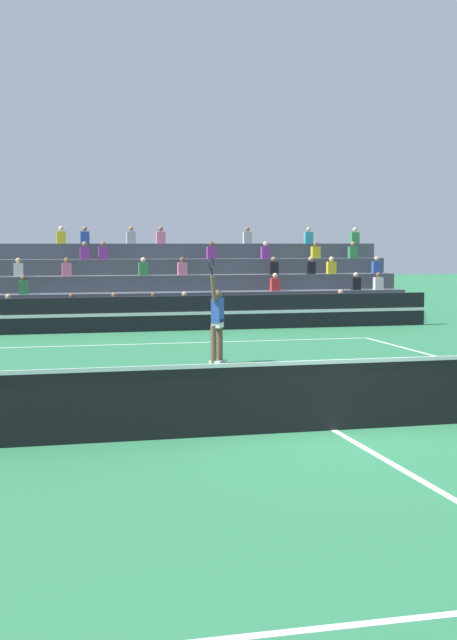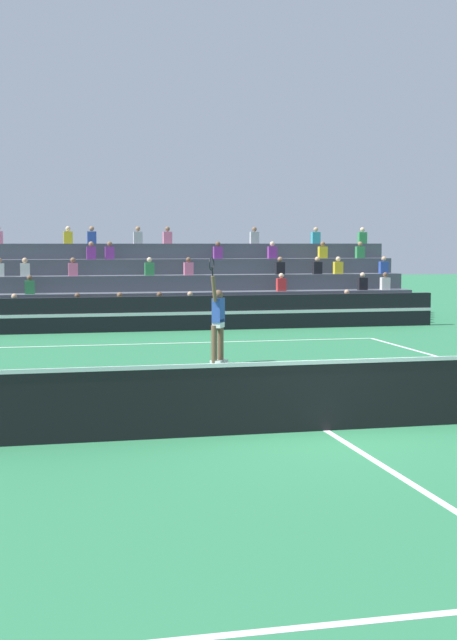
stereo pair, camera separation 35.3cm
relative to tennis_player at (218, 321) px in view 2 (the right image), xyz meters
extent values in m
plane|color=#2D7A4C|center=(0.03, -7.50, -0.99)|extent=(120.00, 120.00, 0.00)
cube|color=white|center=(0.03, 4.40, -0.99)|extent=(11.00, 0.10, 0.01)
cube|color=white|center=(0.03, -1.07, -0.99)|extent=(8.25, 0.10, 0.01)
cube|color=white|center=(0.03, -7.50, -0.99)|extent=(0.10, 12.85, 0.01)
cube|color=black|center=(0.03, -7.50, -0.49)|extent=(11.90, 0.02, 1.00)
cube|color=white|center=(0.03, -7.50, 0.04)|extent=(11.90, 0.04, 0.06)
cube|color=black|center=(0.03, 7.90, -0.44)|extent=(18.00, 0.24, 1.10)
cube|color=white|center=(0.03, 7.77, -0.44)|extent=(18.00, 0.02, 0.10)
cube|color=#4C515B|center=(0.03, 9.18, -0.71)|extent=(18.33, 0.95, 0.55)
cube|color=#B2B2B7|center=(-0.02, 9.01, -0.22)|extent=(0.32, 0.22, 0.44)
sphere|color=brown|center=(-0.02, 9.01, 0.10)|extent=(0.18, 0.18, 0.18)
cube|color=yellow|center=(-1.32, 9.01, -0.22)|extent=(0.32, 0.22, 0.44)
sphere|color=brown|center=(-1.32, 9.01, 0.10)|extent=(0.18, 0.18, 0.18)
cube|color=pink|center=(6.48, 9.01, -0.22)|extent=(0.32, 0.22, 0.44)
sphere|color=tan|center=(6.48, 9.01, 0.10)|extent=(0.18, 0.18, 0.18)
cube|color=black|center=(-2.67, 9.01, -0.22)|extent=(0.32, 0.22, 0.44)
sphere|color=brown|center=(-2.67, 9.01, 0.10)|extent=(0.18, 0.18, 0.18)
cube|color=teal|center=(-4.65, 9.01, -0.22)|extent=(0.32, 0.22, 0.44)
sphere|color=tan|center=(-4.65, 9.01, 0.10)|extent=(0.18, 0.18, 0.18)
cube|color=teal|center=(1.00, 9.01, -0.22)|extent=(0.32, 0.22, 0.44)
sphere|color=tan|center=(1.00, 9.01, 0.10)|extent=(0.18, 0.18, 0.18)
cube|color=#4C515B|center=(0.03, 10.13, -0.44)|extent=(18.33, 0.95, 1.10)
cube|color=black|center=(7.43, 9.96, 0.33)|extent=(0.32, 0.22, 0.44)
sphere|color=beige|center=(7.43, 9.96, 0.65)|extent=(0.18, 0.18, 0.18)
cube|color=silver|center=(8.29, 9.96, 0.33)|extent=(0.32, 0.22, 0.44)
sphere|color=brown|center=(8.29, 9.96, 0.65)|extent=(0.18, 0.18, 0.18)
cube|color=#338C4C|center=(-4.16, 9.96, 0.33)|extent=(0.32, 0.22, 0.44)
sphere|color=brown|center=(-4.16, 9.96, 0.65)|extent=(0.18, 0.18, 0.18)
cube|color=red|center=(4.41, 9.96, 0.33)|extent=(0.32, 0.22, 0.44)
sphere|color=beige|center=(4.41, 9.96, 0.65)|extent=(0.18, 0.18, 0.18)
cube|color=#4C515B|center=(0.03, 11.08, -0.16)|extent=(18.33, 0.95, 1.65)
cube|color=#2D4CA5|center=(8.62, 10.91, 0.88)|extent=(0.32, 0.22, 0.44)
sphere|color=tan|center=(8.62, 10.91, 1.20)|extent=(0.18, 0.18, 0.18)
cube|color=black|center=(4.64, 10.91, 0.88)|extent=(0.32, 0.22, 0.44)
sphere|color=#9E7051|center=(4.64, 10.91, 1.20)|extent=(0.18, 0.18, 0.18)
cube|color=black|center=(6.05, 10.91, 0.88)|extent=(0.32, 0.22, 0.44)
sphere|color=tan|center=(6.05, 10.91, 1.20)|extent=(0.18, 0.18, 0.18)
cube|color=pink|center=(1.30, 10.91, 0.88)|extent=(0.32, 0.22, 0.44)
sphere|color=brown|center=(1.30, 10.91, 1.20)|extent=(0.18, 0.18, 0.18)
cube|color=yellow|center=(6.85, 10.91, 0.88)|extent=(0.32, 0.22, 0.44)
sphere|color=beige|center=(6.85, 10.91, 1.20)|extent=(0.18, 0.18, 0.18)
cube|color=#338C4C|center=(-0.08, 10.91, 0.88)|extent=(0.32, 0.22, 0.44)
sphere|color=beige|center=(-0.08, 10.91, 1.20)|extent=(0.18, 0.18, 0.18)
cube|color=pink|center=(-2.70, 10.91, 0.88)|extent=(0.32, 0.22, 0.44)
sphere|color=brown|center=(-2.70, 10.91, 1.20)|extent=(0.18, 0.18, 0.18)
cube|color=silver|center=(-4.30, 10.91, 0.88)|extent=(0.32, 0.22, 0.44)
sphere|color=tan|center=(-4.30, 10.91, 1.20)|extent=(0.18, 0.18, 0.18)
cube|color=#4C515B|center=(0.03, 12.03, 0.11)|extent=(18.33, 0.95, 2.20)
cube|color=purple|center=(-1.36, 11.86, 1.43)|extent=(0.32, 0.22, 0.44)
sphere|color=brown|center=(-1.36, 11.86, 1.75)|extent=(0.18, 0.18, 0.18)
cube|color=purple|center=(-2.01, 11.86, 1.43)|extent=(0.32, 0.22, 0.44)
sphere|color=#9E7051|center=(-2.01, 11.86, 1.75)|extent=(0.18, 0.18, 0.18)
cube|color=purple|center=(2.56, 11.86, 1.43)|extent=(0.32, 0.22, 0.44)
sphere|color=brown|center=(2.56, 11.86, 1.75)|extent=(0.18, 0.18, 0.18)
cube|color=#338C4C|center=(8.06, 11.86, 1.43)|extent=(0.32, 0.22, 0.44)
sphere|color=#9E7051|center=(8.06, 11.86, 1.75)|extent=(0.18, 0.18, 0.18)
cube|color=yellow|center=(6.57, 11.86, 1.43)|extent=(0.32, 0.22, 0.44)
sphere|color=brown|center=(6.57, 11.86, 1.75)|extent=(0.18, 0.18, 0.18)
cube|color=purple|center=(4.61, 11.86, 1.43)|extent=(0.32, 0.22, 0.44)
sphere|color=beige|center=(4.61, 11.86, 1.75)|extent=(0.18, 0.18, 0.18)
cube|color=#4C515B|center=(0.03, 12.98, 0.39)|extent=(18.33, 0.95, 2.75)
cube|color=teal|center=(6.61, 12.81, 1.98)|extent=(0.32, 0.22, 0.44)
sphere|color=tan|center=(6.61, 12.81, 2.30)|extent=(0.18, 0.18, 0.18)
cube|color=pink|center=(0.86, 12.81, 1.98)|extent=(0.32, 0.22, 0.44)
sphere|color=brown|center=(0.86, 12.81, 2.30)|extent=(0.18, 0.18, 0.18)
cube|color=yellow|center=(-2.76, 12.81, 1.98)|extent=(0.32, 0.22, 0.44)
sphere|color=beige|center=(-2.76, 12.81, 2.30)|extent=(0.18, 0.18, 0.18)
cube|color=#338C4C|center=(8.51, 12.81, 1.98)|extent=(0.32, 0.22, 0.44)
sphere|color=beige|center=(8.51, 12.81, 2.30)|extent=(0.18, 0.18, 0.18)
cube|color=#2D4CA5|center=(-1.92, 12.81, 1.98)|extent=(0.32, 0.22, 0.44)
sphere|color=#9E7051|center=(-1.92, 12.81, 2.30)|extent=(0.18, 0.18, 0.18)
cube|color=#B2B2B7|center=(4.18, 12.81, 1.98)|extent=(0.32, 0.22, 0.44)
sphere|color=brown|center=(4.18, 12.81, 2.30)|extent=(0.18, 0.18, 0.18)
cube|color=#B2B2B7|center=(-0.24, 12.81, 1.98)|extent=(0.32, 0.22, 0.44)
sphere|color=#9E7051|center=(-0.24, 12.81, 2.30)|extent=(0.18, 0.18, 0.18)
cylinder|color=brown|center=(0.08, 0.09, -0.54)|extent=(0.14, 0.14, 0.90)
cylinder|color=brown|center=(-0.10, -0.06, -0.54)|extent=(0.14, 0.14, 0.90)
cube|color=white|center=(0.01, 0.01, -0.05)|extent=(0.34, 0.38, 0.20)
cube|color=#2D4CA5|center=(0.01, 0.01, 0.25)|extent=(0.36, 0.41, 0.56)
sphere|color=brown|center=(0.01, 0.01, 0.61)|extent=(0.22, 0.22, 0.22)
cube|color=white|center=(0.12, 0.07, -0.94)|extent=(0.28, 0.24, 0.09)
cube|color=white|center=(-0.07, -0.08, -0.94)|extent=(0.28, 0.24, 0.09)
cylinder|color=brown|center=(0.14, 0.22, 0.19)|extent=(0.09, 0.09, 0.56)
cylinder|color=brown|center=(-0.14, -0.24, 0.76)|extent=(0.20, 0.26, 0.60)
cylinder|color=black|center=(-0.20, -0.33, 1.15)|extent=(0.07, 0.09, 0.22)
torus|color=black|center=(-0.22, -0.37, 1.32)|extent=(0.22, 0.34, 0.38)
sphere|color=#C6DB33|center=(-0.18, -4.71, -0.96)|extent=(0.07, 0.07, 0.07)
camera|label=1|loc=(-4.63, -19.80, 1.80)|focal=50.00mm
camera|label=2|loc=(-4.29, -19.89, 1.80)|focal=50.00mm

